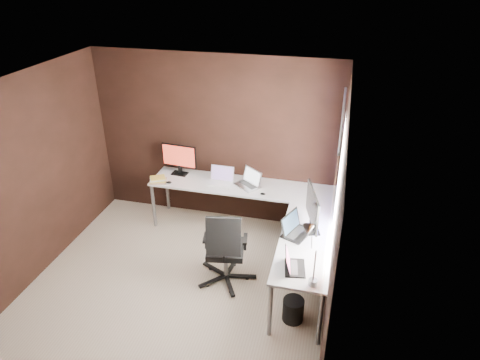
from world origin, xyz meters
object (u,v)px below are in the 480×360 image
laptop_black_small (292,265)px  book_stack (158,180)px  monitor_right (313,209)px  drawer_pedestal (304,233)px  laptop_silver (249,182)px  office_chair (225,261)px  laptop_white (221,179)px  desk_lamp (310,247)px  laptop_black_big (295,229)px  monitor_left (179,158)px  wastebasket (293,310)px

laptop_black_small → book_stack: (-2.14, 1.45, -0.01)m
laptop_black_small → monitor_right: bearing=-18.4°
monitor_right → drawer_pedestal: bearing=-4.6°
laptop_silver → office_chair: (-0.02, -1.20, -0.48)m
laptop_silver → laptop_white: bearing=-141.5°
drawer_pedestal → laptop_black_small: size_ratio=1.81×
laptop_white → office_chair: 1.34m
laptop_black_small → desk_lamp: desk_lamp is taller
laptop_white → desk_lamp: (1.42, -1.79, 0.36)m
drawer_pedestal → desk_lamp: bearing=-84.0°
laptop_black_small → laptop_black_big: bearing=-4.1°
book_stack → monitor_left: bearing=56.4°
laptop_black_big → laptop_black_small: bearing=-152.2°
monitor_right → laptop_white: size_ratio=1.81×
wastebasket → office_chair: bearing=153.7°
drawer_pedestal → laptop_white: (-1.27, 0.36, 0.48)m
monitor_left → laptop_black_big: size_ratio=1.22×
office_chair → wastebasket: bearing=-36.7°
laptop_silver → office_chair: bearing=-54.0°
drawer_pedestal → laptop_black_big: bearing=-96.6°
monitor_left → laptop_silver: bearing=-1.1°
laptop_black_big → wastebasket: (0.10, -0.63, -0.64)m
laptop_black_small → book_stack: 2.59m
wastebasket → book_stack: bearing=146.7°
laptop_black_small → desk_lamp: (0.17, -0.14, 0.36)m
laptop_white → office_chair: size_ratio=0.34×
drawer_pedestal → laptop_black_big: (-0.08, -0.65, 0.48)m
monitor_right → laptop_black_big: bearing=105.2°
laptop_black_big → wastebasket: laptop_black_big is taller
book_stack → wastebasket: size_ratio=1.01×
wastebasket → laptop_silver: bearing=118.3°
laptop_white → wastebasket: 2.18m
drawer_pedestal → laptop_silver: (-0.86, 0.37, 0.48)m
monitor_left → monitor_right: (2.05, -1.02, 0.04)m
desk_lamp → laptop_silver: bearing=117.3°
book_stack → desk_lamp: size_ratio=0.43×
monitor_left → laptop_silver: 1.11m
laptop_silver → wastebasket: (0.89, -1.65, -0.64)m
monitor_left → laptop_white: bearing=-5.6°
laptop_black_big → office_chair: (-0.80, -0.19, -0.48)m
monitor_right → laptop_black_small: bearing=155.5°
laptop_black_small → wastebasket: (0.04, 0.02, -0.64)m
drawer_pedestal → office_chair: size_ratio=0.58×
laptop_black_small → desk_lamp: size_ratio=0.51×
monitor_left → laptop_silver: (1.08, -0.11, -0.21)m
monitor_right → office_chair: size_ratio=0.61×
laptop_silver → laptop_black_small: size_ratio=1.31×
laptop_white → desk_lamp: desk_lamp is taller
monitor_left → laptop_white: (0.68, -0.12, -0.21)m
laptop_black_big → wastebasket: size_ratio=1.59×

